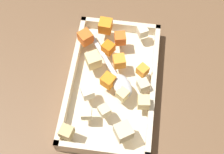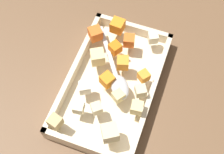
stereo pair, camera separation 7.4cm
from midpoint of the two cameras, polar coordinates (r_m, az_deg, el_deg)
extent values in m
plane|color=brown|center=(0.78, -4.21, -2.76)|extent=(4.00, 4.00, 0.00)
cube|color=beige|center=(0.78, -2.70, -1.90)|extent=(0.34, 0.21, 0.01)
cube|color=beige|center=(0.77, -9.84, -0.28)|extent=(0.34, 0.01, 0.03)
cube|color=beige|center=(0.75, 4.50, -2.02)|extent=(0.34, 0.01, 0.03)
cube|color=beige|center=(0.84, -0.99, 8.82)|extent=(0.01, 0.21, 0.03)
cube|color=beige|center=(0.70, -4.94, -13.20)|extent=(0.01, 0.21, 0.03)
cube|color=orange|center=(0.74, 2.66, 0.96)|extent=(0.03, 0.03, 0.02)
cube|color=orange|center=(0.77, -3.68, 4.97)|extent=(0.03, 0.03, 0.03)
cube|color=orange|center=(0.81, -3.80, 8.84)|extent=(0.03, 0.03, 0.03)
cube|color=orange|center=(0.79, -1.23, 6.65)|extent=(0.03, 0.03, 0.03)
cube|color=orange|center=(0.79, -7.40, 6.77)|extent=(0.04, 0.04, 0.03)
cube|color=orange|center=(0.75, -1.50, 2.59)|extent=(0.03, 0.03, 0.03)
cube|color=orange|center=(0.73, -3.63, -1.20)|extent=(0.04, 0.04, 0.03)
cube|color=#E0CC89|center=(0.71, 2.67, -4.76)|extent=(0.03, 0.03, 0.03)
cube|color=beige|center=(0.68, -1.09, -9.95)|extent=(0.05, 0.05, 0.03)
cube|color=#E0CC89|center=(0.75, -6.12, 2.79)|extent=(0.04, 0.04, 0.03)
cube|color=tan|center=(0.69, -11.14, -9.87)|extent=(0.03, 0.03, 0.03)
cube|color=#E0CC89|center=(0.71, -1.03, -3.35)|extent=(0.03, 0.03, 0.02)
cube|color=beige|center=(0.70, -7.56, -6.73)|extent=(0.03, 0.03, 0.02)
cube|color=beige|center=(0.72, 2.67, -1.76)|extent=(0.03, 0.03, 0.02)
cube|color=beige|center=(0.70, -4.38, -6.22)|extent=(0.03, 0.03, 0.02)
cube|color=beige|center=(0.80, 2.82, 7.87)|extent=(0.03, 0.03, 0.02)
cube|color=silver|center=(0.72, -7.27, -2.98)|extent=(0.03, 0.03, 0.03)
ellipsoid|color=silver|center=(0.73, -1.10, -1.76)|extent=(0.07, 0.07, 0.02)
cube|color=silver|center=(0.78, -4.59, 4.19)|extent=(0.13, 0.09, 0.01)
camera|label=1|loc=(0.04, -92.87, -5.34)|focal=51.50mm
camera|label=2|loc=(0.04, 87.13, 5.34)|focal=51.50mm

